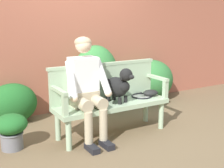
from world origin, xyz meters
name	(u,v)px	position (x,y,z in m)	size (l,w,h in m)	color
ground_plane	(112,134)	(0.00, 0.00, 0.00)	(40.00, 40.00, 0.00)	brown
brick_garden_fence	(68,49)	(0.00, 1.43, 1.01)	(8.00, 0.30, 2.02)	#9E5642
hedge_bush_far_left	(112,87)	(0.63, 1.06, 0.35)	(0.95, 0.59, 0.70)	#337538
hedge_bush_mid_left	(96,78)	(0.33, 1.09, 0.54)	(0.80, 0.66, 1.08)	#337538
hedge_bush_mid_right	(12,104)	(-1.04, 1.11, 0.30)	(0.72, 0.53, 0.60)	#1E5B23
hedge_bush_far_right	(150,80)	(1.45, 1.06, 0.38)	(0.94, 0.69, 0.76)	#337538
garden_bench	(112,107)	(0.00, 0.00, 0.38)	(1.55, 0.47, 0.44)	#9EB793
bench_backrest	(104,81)	(0.00, 0.21, 0.69)	(1.59, 0.06, 0.50)	#9EB793
bench_armrest_left_end	(61,97)	(-0.74, -0.08, 0.64)	(0.06, 0.47, 0.28)	#9EB793
bench_armrest_right_end	(160,83)	(0.74, -0.08, 0.64)	(0.06, 0.47, 0.28)	#9EB793
person_seated	(86,86)	(-0.37, -0.01, 0.71)	(0.56, 0.64, 1.31)	black
dog_on_bench	(119,85)	(0.09, -0.04, 0.67)	(0.32, 0.46, 0.47)	black
tennis_racket	(141,96)	(0.52, 0.06, 0.45)	(0.43, 0.56, 0.03)	black
baseball_glove	(150,93)	(0.64, 0.01, 0.48)	(0.22, 0.17, 0.09)	black
potted_plant	(11,129)	(-1.26, 0.21, 0.25)	(0.39, 0.39, 0.43)	slate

